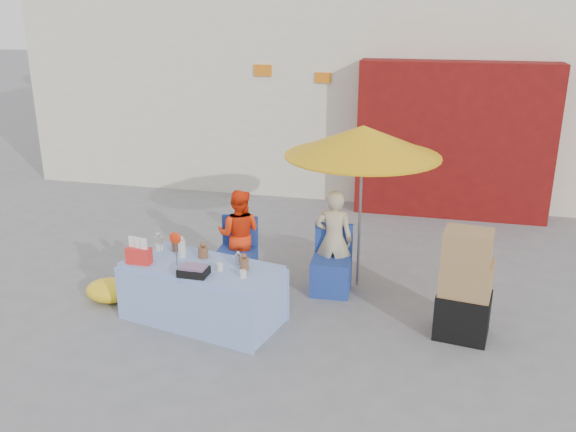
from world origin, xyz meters
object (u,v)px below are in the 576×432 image
(chair_right, at_px, (331,273))
(box_stack, at_px, (465,289))
(chair_left, at_px, (237,263))
(market_table, at_px, (202,292))
(vendor_orange, at_px, (239,235))
(umbrella, at_px, (363,142))
(vendor_beige, at_px, (334,240))

(chair_right, height_order, box_stack, box_stack)
(chair_left, relative_size, chair_right, 1.00)
(market_table, height_order, box_stack, box_stack)
(market_table, distance_m, chair_left, 1.08)
(market_table, bearing_deg, chair_right, 51.90)
(vendor_orange, relative_size, umbrella, 0.58)
(market_table, distance_m, vendor_beige, 1.81)
(market_table, height_order, vendor_orange, vendor_orange)
(vendor_orange, relative_size, vendor_beige, 0.94)
(chair_right, xyz_separation_m, umbrella, (0.30, 0.28, 1.64))
(chair_left, bearing_deg, vendor_beige, 3.65)
(vendor_beige, height_order, umbrella, umbrella)
(market_table, height_order, chair_right, market_table)
(box_stack, bearing_deg, vendor_orange, 162.48)
(market_table, relative_size, chair_right, 2.28)
(chair_left, distance_m, vendor_orange, 0.38)
(chair_right, distance_m, vendor_orange, 1.31)
(chair_left, distance_m, vendor_beige, 1.32)
(vendor_orange, height_order, box_stack, box_stack)
(chair_left, relative_size, umbrella, 0.41)
(chair_left, bearing_deg, chair_right, -2.47)
(vendor_orange, bearing_deg, vendor_beige, 177.53)
(market_table, relative_size, chair_left, 2.28)
(market_table, distance_m, vendor_orange, 1.24)
(chair_left, xyz_separation_m, vendor_beige, (1.25, 0.13, 0.40))
(chair_right, bearing_deg, vendor_orange, 171.39)
(vendor_beige, bearing_deg, vendor_orange, -2.47)
(chair_left, distance_m, umbrella, 2.27)
(market_table, bearing_deg, vendor_beige, 55.23)
(market_table, xyz_separation_m, vendor_orange, (0.06, 1.21, 0.26))
(market_table, distance_m, chair_right, 1.70)
(chair_right, relative_size, umbrella, 0.41)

